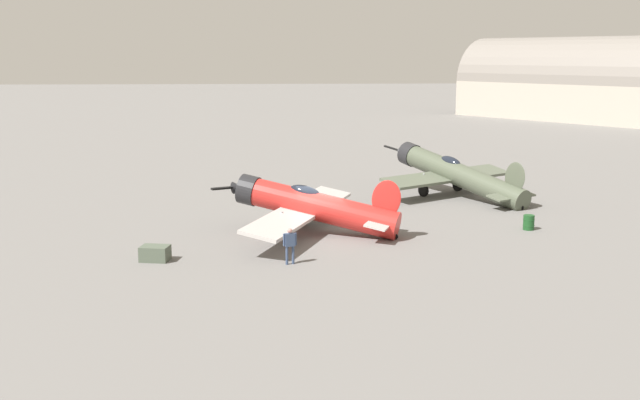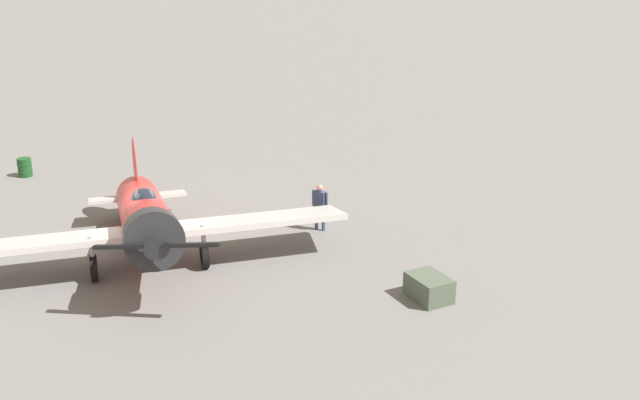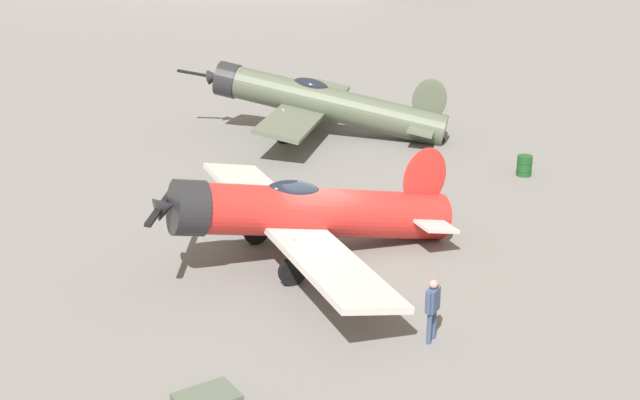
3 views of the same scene
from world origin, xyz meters
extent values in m
plane|color=slate|center=(0.00, 0.00, 0.00)|extent=(400.00, 400.00, 0.00)
cylinder|color=red|center=(0.00, 0.00, 1.40)|extent=(4.51, 8.47, 2.91)
cylinder|color=#232326|center=(-1.47, -3.72, 2.10)|extent=(1.91, 1.67, 1.73)
cone|color=#232326|center=(-1.71, -4.32, 2.22)|extent=(0.86, 0.86, 0.75)
cube|color=black|center=(-1.77, -4.46, 2.22)|extent=(2.49, 2.48, 0.36)
ellipsoid|color=black|center=(-0.31, -0.78, 2.18)|extent=(1.37, 1.95, 0.96)
cube|color=#BCB7B2|center=(-0.37, -0.94, 1.17)|extent=(12.16, 6.33, 0.51)
ellipsoid|color=red|center=(1.30, 3.28, 2.06)|extent=(0.78, 1.73, 2.18)
cube|color=#BCB7B2|center=(1.22, 3.09, 0.90)|extent=(3.57, 2.28, 0.29)
cylinder|color=#999BA0|center=(0.97, -2.01, 0.91)|extent=(0.14, 0.14, 1.01)
cylinder|color=black|center=(0.97, -2.01, 0.40)|extent=(0.48, 0.82, 0.80)
cylinder|color=#999BA0|center=(-2.08, -0.80, 0.91)|extent=(0.14, 0.14, 1.01)
cylinder|color=black|center=(-2.08, -0.80, 0.40)|extent=(0.48, 0.82, 0.80)
cylinder|color=black|center=(1.48, 3.75, 0.14)|extent=(0.20, 0.30, 0.28)
cylinder|color=#384766|center=(5.72, -1.57, 0.42)|extent=(0.12, 0.12, 0.83)
cylinder|color=#384766|center=(5.81, -1.85, 0.42)|extent=(0.12, 0.12, 0.83)
cube|color=#384766|center=(5.76, -1.71, 1.13)|extent=(0.35, 0.50, 0.59)
sphere|color=tan|center=(5.76, -1.71, 1.55)|extent=(0.22, 0.22, 0.22)
cylinder|color=#384766|center=(5.68, -1.45, 1.14)|extent=(0.09, 0.09, 0.55)
cylinder|color=#384766|center=(5.85, -1.98, 1.14)|extent=(0.09, 0.09, 0.55)
cube|color=#4C5647|center=(4.79, -7.84, 0.35)|extent=(1.14, 1.41, 0.69)
cylinder|color=#19471E|center=(-0.20, 11.22, 0.40)|extent=(0.58, 0.58, 0.80)
torus|color=#19471E|center=(-0.20, 11.22, 0.56)|extent=(0.62, 0.62, 0.04)
torus|color=#19471E|center=(-0.20, 11.22, 0.24)|extent=(0.62, 0.62, 0.04)
camera|label=1|loc=(38.62, -2.44, 9.29)|focal=42.59mm
camera|label=2|loc=(-9.38, -20.68, 9.43)|focal=41.64mm
camera|label=3|loc=(17.72, -16.96, 10.55)|focal=49.02mm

